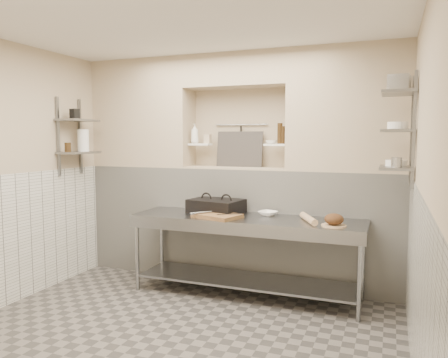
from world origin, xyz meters
The scene contains 47 objects.
floor centered at (0.00, 0.00, -0.05)m, with size 4.00×3.90×0.10m, color #5E5853.
ceiling centered at (0.00, 0.00, 2.85)m, with size 4.00×3.90×0.10m, color silver.
wall_right centered at (2.05, 0.00, 1.40)m, with size 0.10×3.90×2.80m, color tan.
wall_back centered at (0.00, 2.00, 1.40)m, with size 4.00×0.10×2.80m, color tan.
backwall_lower centered at (0.00, 1.75, 0.70)m, with size 4.00×0.40×1.40m, color silver.
alcove_sill centered at (0.00, 1.75, 1.41)m, with size 1.30×0.40×0.02m, color tan.
backwall_pillar_left centered at (-1.33, 1.75, 2.10)m, with size 1.35×0.40×1.40m, color tan.
backwall_pillar_right centered at (1.33, 1.75, 2.10)m, with size 1.35×0.40×1.40m, color tan.
backwall_header centered at (0.00, 1.75, 2.60)m, with size 1.30×0.40×0.40m, color tan.
wainscot_left centered at (-1.99, 0.00, 0.70)m, with size 0.02×3.90×1.40m, color silver.
wainscot_right centered at (1.99, 0.00, 0.70)m, with size 0.02×3.90×1.40m, color silver.
alcove_shelf_left centered at (-0.50, 1.75, 1.70)m, with size 0.28×0.16×0.03m, color white.
alcove_shelf_right centered at (0.50, 1.75, 1.70)m, with size 0.28×0.16×0.03m, color white.
utensil_rail centered at (0.00, 1.92, 1.95)m, with size 0.02×0.02×0.70m, color gray.
hanging_steel centered at (0.00, 1.90, 1.78)m, with size 0.02×0.02×0.30m, color black.
splash_panel centered at (0.00, 1.85, 1.64)m, with size 0.60×0.02×0.45m, color #383330.
shelf_rail_left_a centered at (-1.98, 1.25, 1.80)m, with size 0.03×0.03×0.95m, color slate.
shelf_rail_left_b centered at (-1.98, 0.85, 1.80)m, with size 0.03×0.03×0.95m, color slate.
wall_shelf_left_lower centered at (-1.84, 1.05, 1.60)m, with size 0.30×0.50×0.03m, color slate.
wall_shelf_left_upper centered at (-1.84, 1.05, 2.00)m, with size 0.30×0.50×0.03m, color slate.
shelf_rail_right_a centered at (1.98, 1.25, 1.85)m, with size 0.03×0.03×1.05m, color slate.
shelf_rail_right_b centered at (1.98, 0.85, 1.85)m, with size 0.03×0.03×1.05m, color slate.
wall_shelf_right_lower centered at (1.84, 1.05, 1.50)m, with size 0.30×0.50×0.03m, color slate.
wall_shelf_right_mid centered at (1.84, 1.05, 1.85)m, with size 0.30×0.50×0.03m, color slate.
wall_shelf_right_upper centered at (1.84, 1.05, 2.20)m, with size 0.30×0.50×0.03m, color slate.
prep_table centered at (0.30, 1.18, 0.64)m, with size 2.60×0.70×0.90m.
panini_press centered at (-0.12, 1.34, 0.98)m, with size 0.66×0.53×0.16m.
cutting_board centered at (0.01, 1.06, 0.92)m, with size 0.49×0.34×0.04m, color #8D5E3A.
knife_blade centered at (0.15, 1.06, 0.95)m, with size 0.28×0.03×0.01m, color gray.
tongs centered at (-0.16, 0.99, 0.96)m, with size 0.02×0.02×0.27m, color gray.
mixing_bowl centered at (0.50, 1.39, 0.93)m, with size 0.21×0.21×0.05m, color white.
rolling_pin centered at (1.00, 1.17, 0.94)m, with size 0.07×0.07×0.46m, color tan.
bread_board centered at (1.28, 1.04, 0.91)m, with size 0.25×0.25×0.01m, color tan.
bread_loaf centered at (1.28, 1.04, 0.97)m, with size 0.19×0.19×0.12m, color #4C2D19.
bottle_soap centered at (-0.56, 1.71, 1.84)m, with size 0.10×0.10×0.25m, color white.
jar_alcove centered at (-0.41, 1.79, 1.77)m, with size 0.08×0.08×0.12m, color tan.
bowl_alcove centered at (0.44, 1.75, 1.73)m, with size 0.13×0.13×0.04m, color white.
condiment_a centered at (0.58, 1.75, 1.82)m, with size 0.06×0.06×0.21m, color black.
condiment_b centered at (0.54, 1.74, 1.84)m, with size 0.06×0.06×0.25m, color black.
condiment_c centered at (0.57, 1.77, 1.77)m, with size 0.07×0.07×0.11m, color white.
jug_left centered at (-1.84, 1.14, 1.75)m, with size 0.14×0.14×0.28m, color white.
jar_left centered at (-1.84, 0.85, 1.67)m, with size 0.08×0.08×0.11m, color black.
box_left_upper centered at (-1.84, 0.99, 2.07)m, with size 0.09×0.09×0.12m, color black.
bowl_right centered at (1.84, 1.13, 1.54)m, with size 0.20×0.20×0.06m, color white.
canister_right centered at (1.84, 0.87, 1.56)m, with size 0.09×0.09×0.09m, color gray.
bowl_right_mid centered at (1.84, 1.06, 1.90)m, with size 0.19×0.19×0.07m, color white.
basket_right centered at (1.84, 1.01, 2.28)m, with size 0.18×0.23×0.14m, color gray.
Camera 1 is at (1.79, -3.38, 1.78)m, focal length 35.00 mm.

